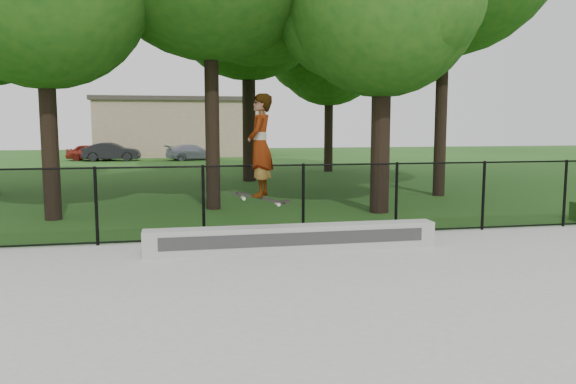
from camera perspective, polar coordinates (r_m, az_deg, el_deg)
name	(u,v)px	position (r m, az deg, el deg)	size (l,w,h in m)	color
ground	(434,356)	(6.11, 14.57, -15.85)	(100.00, 100.00, 0.00)	#205317
concrete_slab	(434,353)	(6.10, 14.57, -15.59)	(14.00, 12.00, 0.06)	#A1A19C
grind_ledge	(293,238)	(10.18, 0.56, -4.71)	(5.31, 0.40, 0.47)	#9E9E99
car_a	(92,152)	(38.74, -19.32, 3.83)	(1.26, 3.11, 1.06)	maroon
car_b	(112,152)	(37.77, -17.48, 3.91)	(1.24, 3.22, 1.17)	black
car_c	(193,152)	(37.52, -9.64, 4.00)	(1.44, 3.25, 1.03)	#A6A8BD
skater_airborne	(260,147)	(9.58, -2.84, 4.57)	(0.82, 0.74, 1.94)	black
chainlink_fence	(303,200)	(11.34, 1.56, -0.86)	(16.06, 0.06, 1.50)	black
distant_building	(181,127)	(43.05, -10.81, 6.54)	(12.40, 6.40, 4.30)	tan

